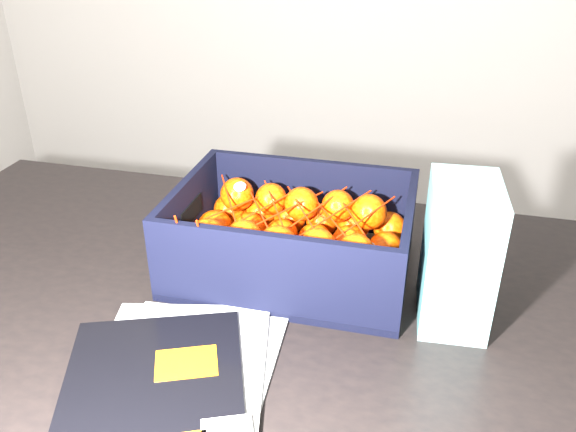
% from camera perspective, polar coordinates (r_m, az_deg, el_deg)
% --- Properties ---
extents(table, '(1.20, 0.80, 0.75)m').
position_cam_1_polar(table, '(0.94, -7.39, -13.08)').
color(table, black).
rests_on(table, ground).
extents(magazine_stack, '(0.30, 0.37, 0.02)m').
position_cam_1_polar(magazine_stack, '(0.75, -11.17, -15.48)').
color(magazine_stack, silver).
rests_on(magazine_stack, table).
extents(produce_crate, '(0.36, 0.27, 0.13)m').
position_cam_1_polar(produce_crate, '(0.93, 0.45, -2.73)').
color(produce_crate, brown).
rests_on(produce_crate, table).
extents(clementine_heap, '(0.34, 0.25, 0.10)m').
position_cam_1_polar(clementine_heap, '(0.92, 0.52, -2.31)').
color(clementine_heap, '#E34204').
rests_on(clementine_heap, produce_crate).
extents(mesh_net, '(0.29, 0.24, 0.09)m').
position_cam_1_polar(mesh_net, '(0.89, -0.36, -0.09)').
color(mesh_net, red).
rests_on(mesh_net, clementine_heap).
extents(retail_carton, '(0.10, 0.14, 0.20)m').
position_cam_1_polar(retail_carton, '(0.83, 16.00, -3.49)').
color(retail_carton, silver).
rests_on(retail_carton, table).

